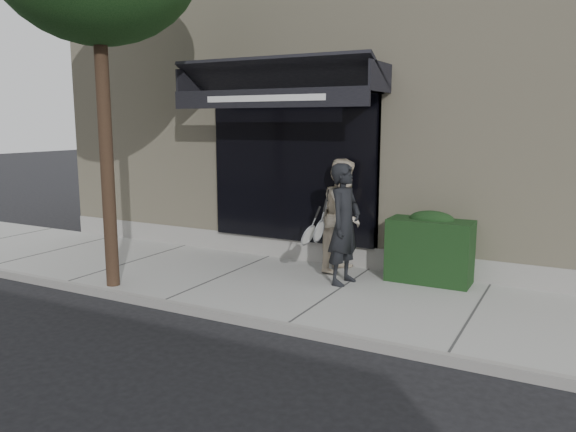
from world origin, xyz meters
The scene contains 7 objects.
ground centered at (0.00, 0.00, 0.00)m, with size 80.00×80.00×0.00m, color black.
sidewalk centered at (0.00, 0.00, 0.06)m, with size 20.00×3.00×0.12m, color #A0A09A.
curb centered at (0.00, -1.55, 0.07)m, with size 20.00×0.10×0.14m, color gray.
building_facade centered at (-0.01, 4.96, 2.74)m, with size 14.30×8.04×5.64m.
hedge centered at (1.10, 1.25, 0.66)m, with size 1.30×0.70×1.14m.
pedestrian_front centered at (-0.07, 0.48, 1.06)m, with size 0.84×0.83×1.89m.
pedestrian_back centered at (-0.37, 1.20, 1.08)m, with size 0.80×0.99×1.91m.
Camera 1 is at (3.18, -7.48, 2.64)m, focal length 35.00 mm.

